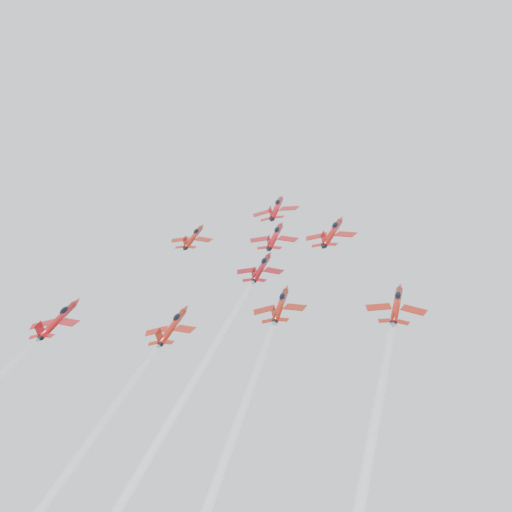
% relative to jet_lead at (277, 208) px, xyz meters
% --- Properties ---
extents(jet_lead, '(10.37, 12.92, 9.36)m').
position_rel_jet_lead_xyz_m(jet_lead, '(0.00, 0.00, 0.00)').
color(jet_lead, '#B11017').
extents(jet_row2_left, '(9.03, 11.26, 8.15)m').
position_rel_jet_lead_xyz_m(jet_row2_left, '(-14.75, -10.07, -7.03)').
color(jet_row2_left, '#9F1D0F').
extents(jet_row2_center, '(9.63, 12.01, 8.69)m').
position_rel_jet_lead_xyz_m(jet_row2_center, '(3.81, -11.94, -8.32)').
color(jet_row2_center, '#AE1018').
extents(jet_row2_right, '(10.00, 12.47, 9.03)m').
position_rel_jet_lead_xyz_m(jet_row2_right, '(15.17, -11.89, -8.29)').
color(jet_row2_right, '#AE1410').
extents(jet_center, '(8.60, 77.42, 54.42)m').
position_rel_jet_lead_xyz_m(jet_center, '(5.01, -56.87, -39.72)').
color(jet_center, maroon).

